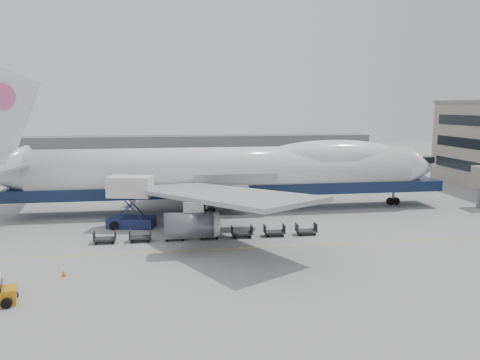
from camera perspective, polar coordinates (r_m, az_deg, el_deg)
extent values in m
plane|color=gray|center=(54.40, -0.17, -6.45)|extent=(260.00, 260.00, 0.00)
cube|color=gold|center=(48.71, 0.88, -8.29)|extent=(60.00, 0.15, 0.01)
cylinder|color=slate|center=(75.25, 27.07, -1.94)|extent=(0.50, 0.50, 3.00)
cube|color=slate|center=(122.38, -9.69, 3.70)|extent=(110.00, 8.00, 7.00)
cylinder|color=white|center=(64.93, -1.73, 1.21)|extent=(52.00, 6.40, 6.40)
cube|color=#112040|center=(65.45, -0.85, -0.99)|extent=(60.00, 5.76, 1.50)
cone|color=white|center=(74.19, 21.11, 1.58)|extent=(6.00, 6.40, 6.40)
ellipsoid|color=white|center=(68.35, 11.37, 2.91)|extent=(20.67, 5.78, 4.56)
cylinder|color=#EB5B94|center=(67.18, -27.02, 9.06)|extent=(3.40, 0.30, 3.40)
cube|color=#9EA0A3|center=(50.68, -3.15, -1.69)|extent=(20.35, 26.74, 2.26)
cube|color=#9EA0A3|center=(78.85, -5.15, 2.11)|extent=(20.35, 26.74, 2.26)
cylinder|color=#595B60|center=(83.69, -7.38, 0.95)|extent=(4.80, 2.60, 2.60)
cylinder|color=#595B60|center=(75.16, -2.64, 0.11)|extent=(4.80, 2.60, 2.60)
cylinder|color=#595B60|center=(55.63, -0.48, -3.02)|extent=(4.80, 2.60, 2.60)
cylinder|color=#595B60|center=(46.37, -6.28, -5.52)|extent=(4.80, 2.60, 2.60)
cylinder|color=slate|center=(72.96, 18.18, -1.92)|extent=(0.36, 0.36, 2.50)
cylinder|color=black|center=(73.09, 18.15, -2.46)|extent=(1.10, 0.45, 1.10)
cylinder|color=slate|center=(62.46, -4.12, -3.26)|extent=(0.36, 0.36, 2.50)
cylinder|color=black|center=(62.62, -4.11, -3.89)|extent=(1.10, 0.45, 1.10)
cylinder|color=slate|center=(68.32, -4.52, -2.21)|extent=(0.36, 0.36, 2.50)
cylinder|color=black|center=(68.46, -4.51, -2.78)|extent=(1.10, 0.45, 1.10)
cube|color=navy|center=(58.24, -13.08, -5.03)|extent=(5.98, 3.87, 1.21)
cube|color=silver|center=(57.35, -13.23, -0.77)|extent=(5.60, 3.98, 2.42)
cube|color=navy|center=(56.57, -13.25, -3.17)|extent=(3.84, 1.04, 4.34)
cube|color=navy|center=(58.94, -13.06, -2.68)|extent=(3.84, 1.04, 4.34)
cube|color=slate|center=(59.09, -13.10, -0.48)|extent=(2.88, 1.91, 0.15)
cylinder|color=black|center=(57.40, -15.14, -5.43)|extent=(0.99, 0.39, 0.99)
cylinder|color=black|center=(59.52, -14.90, -4.91)|extent=(0.99, 0.39, 0.99)
cylinder|color=black|center=(57.07, -11.16, -5.37)|extent=(0.99, 0.39, 0.99)
cylinder|color=black|center=(59.21, -11.07, -4.84)|extent=(0.99, 0.39, 0.99)
cylinder|color=black|center=(38.81, -26.59, -13.29)|extent=(0.76, 0.32, 0.76)
cylinder|color=black|center=(40.06, -25.96, -12.55)|extent=(0.76, 0.32, 0.76)
cone|color=#D8570B|center=(43.63, -20.70, -10.60)|extent=(0.36, 0.36, 0.56)
cube|color=#D8570B|center=(43.72, -20.68, -10.92)|extent=(0.38, 0.38, 0.03)
cube|color=#2D2D30|center=(52.35, -16.15, -6.92)|extent=(2.30, 1.35, 0.18)
cube|color=#2D2D30|center=(52.40, -17.37, -6.50)|extent=(0.08, 1.35, 0.90)
cube|color=#2D2D30|center=(52.11, -14.96, -6.48)|extent=(0.08, 1.35, 0.90)
cylinder|color=black|center=(52.03, -17.15, -7.40)|extent=(0.30, 0.12, 0.30)
cylinder|color=black|center=(53.07, -16.97, -7.07)|extent=(0.30, 0.12, 0.30)
cylinder|color=black|center=(51.80, -15.27, -7.39)|extent=(0.30, 0.12, 0.30)
cylinder|color=black|center=(52.85, -15.14, -7.06)|extent=(0.30, 0.12, 0.30)
cube|color=#2D2D30|center=(51.98, -12.07, -6.87)|extent=(2.30, 1.35, 0.18)
cube|color=#2D2D30|center=(51.95, -13.30, -6.46)|extent=(0.08, 1.35, 0.90)
cube|color=#2D2D30|center=(51.81, -10.86, -6.42)|extent=(0.08, 1.35, 0.90)
cylinder|color=black|center=(51.60, -13.04, -7.37)|extent=(0.30, 0.12, 0.30)
cylinder|color=black|center=(52.65, -12.95, -7.04)|extent=(0.30, 0.12, 0.30)
cylinder|color=black|center=(51.49, -11.14, -7.34)|extent=(0.30, 0.12, 0.30)
cylinder|color=black|center=(52.54, -11.09, -7.01)|extent=(0.30, 0.12, 0.30)
cube|color=#2D2D30|center=(51.87, -7.95, -6.79)|extent=(2.30, 1.35, 0.18)
cube|color=#2D2D30|center=(51.77, -9.18, -6.39)|extent=(0.08, 1.35, 0.90)
cube|color=#2D2D30|center=(51.79, -6.73, -6.33)|extent=(0.08, 1.35, 0.90)
cylinder|color=black|center=(51.43, -8.89, -7.30)|extent=(0.30, 0.12, 0.30)
cylinder|color=black|center=(52.49, -8.88, -6.96)|extent=(0.30, 0.12, 0.30)
cylinder|color=black|center=(51.44, -6.98, -7.25)|extent=(0.30, 0.12, 0.30)
cylinder|color=black|center=(52.50, -7.01, -6.92)|extent=(0.30, 0.12, 0.30)
cube|color=#2D2D30|center=(52.03, -3.84, -6.67)|extent=(2.30, 1.35, 0.18)
cube|color=#2D2D30|center=(51.85, -5.06, -6.28)|extent=(0.08, 1.35, 0.90)
cube|color=#2D2D30|center=(52.02, -2.63, -6.20)|extent=(0.08, 1.35, 0.90)
cylinder|color=black|center=(51.53, -4.73, -7.19)|extent=(0.30, 0.12, 0.30)
cylinder|color=black|center=(52.58, -4.81, -6.85)|extent=(0.30, 0.12, 0.30)
cylinder|color=black|center=(51.66, -2.83, -7.12)|extent=(0.30, 0.12, 0.30)
cylinder|color=black|center=(52.71, -2.96, -6.79)|extent=(0.30, 0.12, 0.30)
cube|color=#2D2D30|center=(52.45, 0.23, -6.52)|extent=(2.30, 1.35, 0.18)
cube|color=#2D2D30|center=(52.20, -0.97, -6.15)|extent=(0.08, 1.35, 0.90)
cube|color=#2D2D30|center=(52.52, 1.42, -6.05)|extent=(0.08, 1.35, 0.90)
cylinder|color=black|center=(51.89, -0.61, -7.04)|extent=(0.30, 0.12, 0.30)
cylinder|color=black|center=(52.94, -0.78, -6.71)|extent=(0.30, 0.12, 0.30)
cylinder|color=black|center=(52.15, 1.25, -6.96)|extent=(0.30, 0.12, 0.30)
cylinder|color=black|center=(53.19, 1.05, -6.64)|extent=(0.30, 0.12, 0.30)
cube|color=#2D2D30|center=(53.13, 4.21, -6.34)|extent=(2.30, 1.35, 0.18)
cube|color=#2D2D30|center=(52.80, 3.04, -5.98)|extent=(0.08, 1.35, 0.90)
cube|color=#2D2D30|center=(53.28, 5.37, -5.87)|extent=(0.08, 1.35, 0.90)
cylinder|color=black|center=(52.52, 3.43, -6.86)|extent=(0.30, 0.12, 0.30)
cylinder|color=black|center=(53.55, 3.18, -6.54)|extent=(0.30, 0.12, 0.30)
cylinder|color=black|center=(52.89, 5.24, -6.77)|extent=(0.30, 0.12, 0.30)
cylinder|color=black|center=(53.92, 4.96, -6.46)|extent=(0.30, 0.12, 0.30)
cube|color=#2D2D30|center=(54.05, 8.06, -6.14)|extent=(2.30, 1.35, 0.18)
cube|color=#2D2D30|center=(53.65, 6.94, -5.79)|extent=(0.08, 1.35, 0.90)
cube|color=#2D2D30|center=(54.27, 9.19, -5.67)|extent=(0.08, 1.35, 0.90)
cylinder|color=black|center=(53.39, 7.35, -6.65)|extent=(0.30, 0.12, 0.30)
cylinder|color=black|center=(54.41, 7.03, -6.35)|extent=(0.30, 0.12, 0.30)
cylinder|color=black|center=(53.87, 9.10, -6.55)|extent=(0.30, 0.12, 0.30)
cylinder|color=black|center=(54.88, 8.75, -6.25)|extent=(0.30, 0.12, 0.30)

